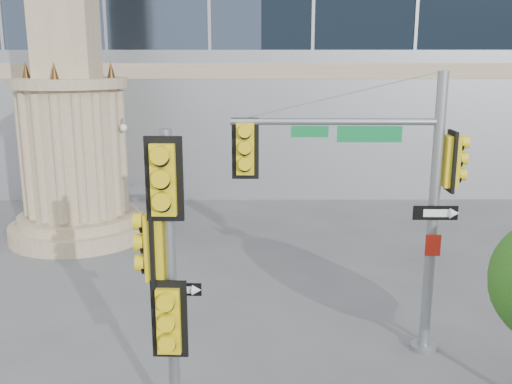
{
  "coord_description": "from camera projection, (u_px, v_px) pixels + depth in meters",
  "views": [
    {
      "loc": [
        -0.43,
        -8.87,
        5.7
      ],
      "look_at": [
        -0.32,
        2.0,
        3.14
      ],
      "focal_mm": 40.0,
      "sensor_mm": 36.0,
      "label": 1
    }
  ],
  "objects": [
    {
      "name": "monument",
      "position": [
        68.0,
        64.0,
        17.38
      ],
      "size": [
        4.4,
        4.4,
        16.6
      ],
      "color": "tan",
      "rests_on": "ground"
    },
    {
      "name": "main_signal_pole",
      "position": [
        382.0,
        184.0,
        10.67
      ],
      "size": [
        4.25,
        0.52,
        5.48
      ],
      "rotation": [
        0.0,
        0.0,
        -0.03
      ],
      "color": "slate",
      "rests_on": "ground"
    },
    {
      "name": "secondary_signal_pole",
      "position": [
        165.0,
        265.0,
        8.22
      ],
      "size": [
        0.81,
        0.63,
        4.74
      ],
      "rotation": [
        0.0,
        0.0,
        -0.04
      ],
      "color": "slate",
      "rests_on": "ground"
    }
  ]
}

